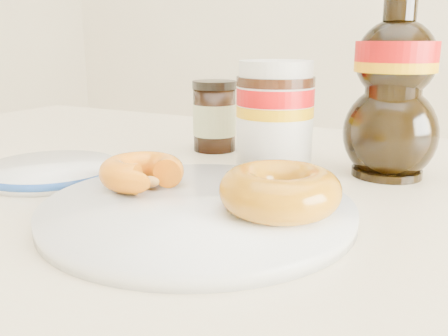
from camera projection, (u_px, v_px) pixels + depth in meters
The scene contains 8 objects.
dining_table at pixel (218, 272), 0.53m from camera, with size 1.40×0.90×0.75m.
plate at pixel (198, 209), 0.45m from camera, with size 0.28×0.28×0.01m.
donut_bitten at pixel (142, 172), 0.50m from camera, with size 0.08×0.08×0.03m, color orange.
donut_whole at pixel (280, 190), 0.43m from camera, with size 0.10×0.10×0.04m, color #A3690A.
nutella_jar at pixel (275, 112), 0.61m from camera, with size 0.09×0.09×0.13m.
syrup_bottle at pixel (394, 86), 0.57m from camera, with size 0.11×0.09×0.21m, color black, non-canonical shape.
dark_jar at pixel (214, 117), 0.72m from camera, with size 0.06×0.06×0.10m.
blue_rim_saucer at pixel (51, 170), 0.58m from camera, with size 0.16×0.16×0.02m.
Camera 1 is at (0.24, -0.32, 0.91)m, focal length 40.00 mm.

